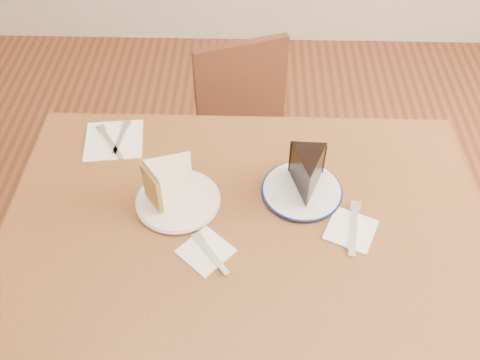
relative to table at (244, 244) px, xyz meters
name	(u,v)px	position (x,y,z in m)	size (l,w,h in m)	color
ground	(243,354)	(0.00, 0.00, -0.65)	(4.00, 4.00, 0.00)	#452112
table	(244,244)	(0.00, 0.00, 0.00)	(1.20, 0.80, 0.75)	#502E15
chair_far	(252,145)	(0.02, 0.59, -0.20)	(0.51, 0.51, 0.80)	#361A10
plate_cream	(178,201)	(-0.17, 0.06, 0.10)	(0.21, 0.21, 0.01)	white
plate_navy	(302,191)	(0.15, 0.10, 0.10)	(0.20, 0.20, 0.01)	white
carrot_cake	(173,179)	(-0.18, 0.08, 0.16)	(0.08, 0.11, 0.11)	beige
chocolate_cake	(307,176)	(0.16, 0.10, 0.16)	(0.09, 0.13, 0.09)	black
napkin_cream	(206,251)	(-0.09, -0.10, 0.10)	(0.11, 0.11, 0.00)	white
napkin_navy	(351,230)	(0.26, -0.02, 0.10)	(0.11, 0.11, 0.00)	white
napkin_spare	(114,140)	(-0.38, 0.28, 0.10)	(0.16, 0.16, 0.00)	white
fork_cream	(211,254)	(-0.08, -0.10, 0.10)	(0.01, 0.14, 0.00)	silver
knife_navy	(354,228)	(0.27, -0.02, 0.10)	(0.02, 0.17, 0.00)	silver
fork_spare	(121,137)	(-0.36, 0.29, 0.10)	(0.01, 0.14, 0.00)	silver
knife_spare	(110,142)	(-0.39, 0.27, 0.10)	(0.01, 0.16, 0.00)	silver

